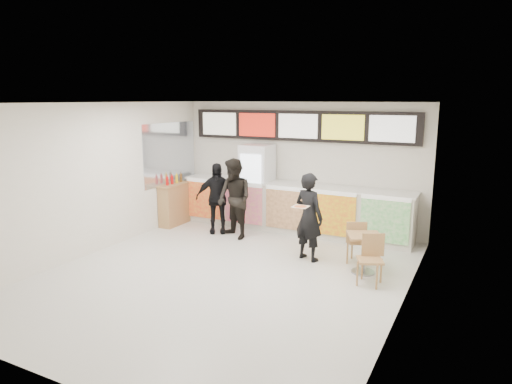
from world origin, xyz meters
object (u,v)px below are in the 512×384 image
Objects in this scene: drinks_fridge at (257,186)px; customer_mid at (217,198)px; customer_main at (309,217)px; cafe_table at (364,246)px; customer_left at (234,199)px; service_counter at (292,208)px; condiment_ledge at (174,204)px.

customer_mid is (-0.59, -0.90, -0.18)m from drinks_fridge.
cafe_table is (1.13, -0.21, -0.36)m from customer_main.
customer_main is 1.20m from cafe_table.
drinks_fridge is at bearing -21.26° from customer_main.
service_counter is at bearing 72.37° from customer_left.
customer_mid is 1.11× the size of cafe_table.
customer_left is 3.23m from cafe_table.
service_counter is at bearing 114.47° from cafe_table.
customer_mid reaches higher than service_counter.
customer_left is (-1.97, 0.58, 0.04)m from customer_main.
service_counter is 1.95m from customer_main.
customer_mid is 3.81m from cafe_table.
customer_mid is 1.33× the size of condiment_ledge.
customer_left is at bearing -8.53° from condiment_ledge.
customer_left is at bearing -132.03° from service_counter.
service_counter is 3.40× the size of customer_mid.
customer_left reaches higher than customer_mid.
service_counter is 1.78m from customer_mid.
customer_mid is at bearing -123.17° from drinks_fridge.
customer_mid is at bearing -4.71° from condiment_ledge.
drinks_fridge is at bearing 28.52° from customer_mid.
customer_left reaches higher than service_counter.
drinks_fridge is (-0.93, 0.02, 0.43)m from service_counter.
customer_mid is at bearing -149.92° from service_counter.
customer_left is 1.45× the size of condiment_ledge.
customer_main is at bearing 144.69° from cafe_table.
cafe_table is at bearing -40.63° from service_counter.
customer_mid is at bearing -172.51° from customer_left.
customer_main is 1.04× the size of customer_mid.
service_counter reaches higher than cafe_table.
drinks_fridge is 1.17× the size of customer_main.
drinks_fridge reaches higher than cafe_table.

